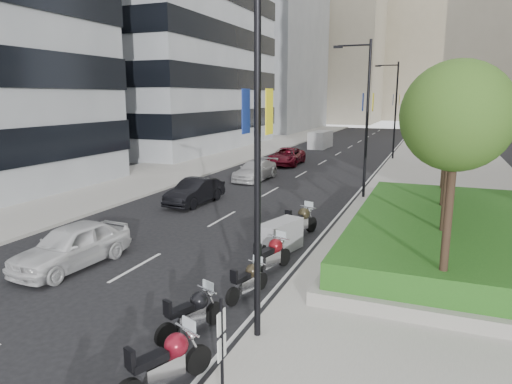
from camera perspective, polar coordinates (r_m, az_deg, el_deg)
The scene contains 29 objects.
ground at distance 13.21m, azimuth -19.90°, elevation -15.56°, with size 160.00×160.00×0.00m, color black.
sidewalk_right at distance 39.06m, azimuth 22.76°, elevation 2.34°, with size 10.00×100.00×0.15m, color #9E9B93.
sidewalk_left at distance 43.91m, azimuth -5.79°, elevation 4.17°, with size 8.00×100.00×0.15m, color #9E9B93.
lane_edge at distance 39.31m, azimuth 15.02°, elevation 2.82°, with size 0.12×100.00×0.01m, color silver.
lane_centre at distance 40.22m, azimuth 7.64°, elevation 3.32°, with size 0.12×100.00×0.01m, color silver.
building_grey_far at distance 85.38m, azimuth -0.58°, elevation 18.00°, with size 22.00×26.00×30.00m, color gray.
building_cream_left at distance 112.24m, azimuth 8.50°, elevation 17.44°, with size 26.00×24.00×34.00m, color #B7AD93.
building_cream_centre at distance 129.41m, azimuth 19.74°, elevation 17.04°, with size 30.00×24.00×38.00m, color #B7AD93.
planter at distance 19.52m, azimuth 26.46°, elevation -6.01°, with size 10.00×14.00×0.40m, color gray.
hedge at distance 19.36m, azimuth 26.62°, elevation -4.32°, with size 9.40×13.40×0.80m, color #164614.
tree_0 at distance 12.63m, azimuth 23.83°, elevation 8.58°, with size 2.80×2.80×6.30m.
tree_1 at distance 16.62m, azimuth 23.41°, elevation 9.17°, with size 2.80×2.80×6.30m.
tree_2 at distance 20.62m, azimuth 23.15°, elevation 9.54°, with size 2.80×2.80×6.30m.
tree_3 at distance 24.62m, azimuth 22.98°, elevation 9.79°, with size 2.80×2.80×6.30m.
lamp_post_0 at distance 10.42m, azimuth -0.62°, elevation 7.10°, with size 2.34×0.45×9.00m.
lamp_post_1 at distance 26.91m, azimuth 13.43°, elevation 9.73°, with size 2.34×0.45×9.00m.
lamp_post_2 at distance 44.79m, azimuth 16.88°, elevation 10.29°, with size 2.34×0.45×9.00m.
parking_sign at distance 8.63m, azimuth -4.29°, elevation -19.42°, with size 0.06×0.32×2.50m.
motorcycle_1 at distance 10.08m, azimuth -11.10°, elevation -20.18°, with size 1.12×2.21×1.17m.
motorcycle_2 at distance 12.00m, azimuth -7.97°, elevation -14.76°, with size 0.99×2.05×1.08m.
motorcycle_3 at distance 13.93m, azimuth -0.99°, elevation -10.98°, with size 0.75×1.93×0.98m.
motorcycle_4 at distance 15.71m, azimuth 1.94°, elevation -7.93°, with size 0.89×2.24×1.14m.
motorcycle_5 at distance 17.72m, azimuth 3.07°, elevation -5.60°, with size 1.35×2.18×1.23m.
motorcycle_6 at distance 19.74m, azimuth 5.54°, elevation -3.69°, with size 1.09×2.34×1.22m.
car_a at distance 17.44m, azimuth -22.02°, elevation -6.22°, with size 1.83×4.54×1.55m, color silver.
car_b at distance 25.72m, azimuth -7.65°, elevation 0.07°, with size 1.50×4.30×1.42m, color black.
car_c at distance 32.86m, azimuth -0.08°, elevation 2.74°, with size 1.96×4.82×1.40m, color silver.
car_d at distance 40.28m, azimuth 3.84°, elevation 4.46°, with size 2.45×5.30×1.47m, color maroon.
delivery_van at distance 53.73m, azimuth 8.01°, elevation 6.42°, with size 1.95×4.68×1.94m.
Camera 1 is at (8.08, -8.61, 5.94)m, focal length 32.00 mm.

